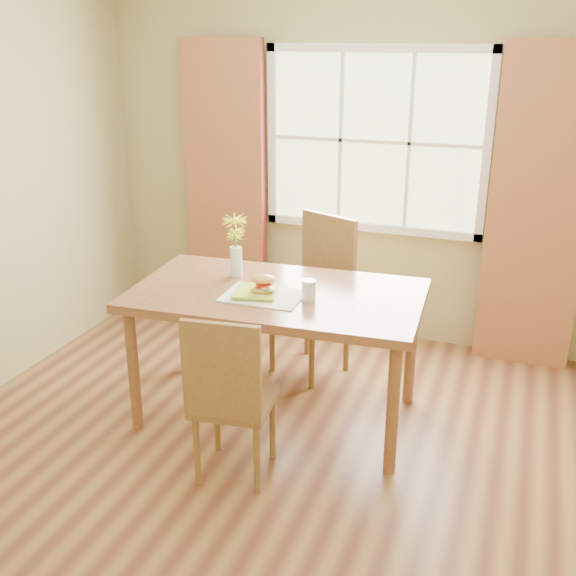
% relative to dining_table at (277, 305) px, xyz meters
% --- Properties ---
extents(room, '(4.24, 3.84, 2.74)m').
position_rel_dining_table_xyz_m(room, '(0.23, -0.50, 0.61)').
color(room, olive).
rests_on(room, ground).
extents(window, '(1.62, 0.06, 1.32)m').
position_rel_dining_table_xyz_m(window, '(0.23, 1.38, 0.76)').
color(window, '#B5C796').
rests_on(window, room).
extents(curtain_left, '(0.65, 0.08, 2.20)m').
position_rel_dining_table_xyz_m(curtain_left, '(-0.92, 1.28, 0.36)').
color(curtain_left, maroon).
rests_on(curtain_left, room).
extents(curtain_right, '(0.65, 0.08, 2.20)m').
position_rel_dining_table_xyz_m(curtain_right, '(1.38, 1.28, 0.36)').
color(curtain_right, maroon).
rests_on(curtain_right, room).
extents(dining_table, '(1.73, 1.04, 0.82)m').
position_rel_dining_table_xyz_m(dining_table, '(0.00, 0.00, 0.00)').
color(dining_table, brown).
rests_on(dining_table, room).
extents(chair_near, '(0.44, 0.44, 0.96)m').
position_rel_dining_table_xyz_m(chair_near, '(0.01, -0.70, -0.21)').
color(chair_near, brown).
rests_on(chair_near, room).
extents(chair_far, '(0.59, 0.59, 1.09)m').
position_rel_dining_table_xyz_m(chair_far, '(0.04, 0.71, -0.14)').
color(chair_far, brown).
rests_on(chair_far, room).
extents(placemat, '(0.45, 0.33, 0.01)m').
position_rel_dining_table_xyz_m(placemat, '(-0.04, -0.10, 0.09)').
color(placemat, beige).
rests_on(placemat, dining_table).
extents(plate, '(0.29, 0.29, 0.01)m').
position_rel_dining_table_xyz_m(plate, '(-0.09, -0.10, 0.10)').
color(plate, '#A9C932').
rests_on(plate, placemat).
extents(croissant_sandwich, '(0.17, 0.14, 0.11)m').
position_rel_dining_table_xyz_m(croissant_sandwich, '(-0.04, -0.10, 0.16)').
color(croissant_sandwich, '#F7A254').
rests_on(croissant_sandwich, plate).
extents(water_glass, '(0.08, 0.08, 0.12)m').
position_rel_dining_table_xyz_m(water_glass, '(0.22, -0.07, 0.14)').
color(water_glass, silver).
rests_on(water_glass, dining_table).
extents(flower_vase, '(0.16, 0.16, 0.38)m').
position_rel_dining_table_xyz_m(flower_vase, '(-0.33, 0.16, 0.32)').
color(flower_vase, silver).
rests_on(flower_vase, dining_table).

